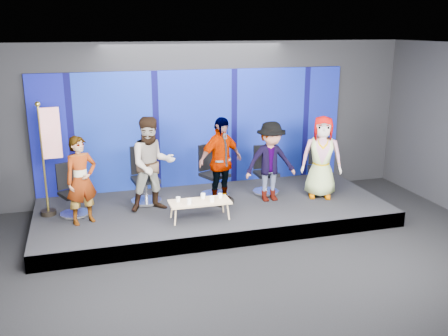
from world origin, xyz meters
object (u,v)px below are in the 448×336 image
Objects in this scene: mug_e at (220,196)px; chair_b at (145,184)px; coffee_table at (200,202)px; panelist_e at (322,157)px; mug_c at (203,196)px; chair_e at (318,174)px; panelist_b at (152,164)px; mug_a at (178,199)px; chair_d at (265,178)px; flag_stand at (49,156)px; mug_d at (212,199)px; chair_a at (73,198)px; panelist_c at (221,161)px; panelist_a at (81,180)px; panelist_d at (271,162)px; mug_b at (189,201)px; chair_c at (213,179)px.

chair_b is at bearing 137.27° from mug_e.
coffee_table is 12.82× the size of mug_e.
panelist_e is 17.62× the size of mug_c.
coffee_table is (-2.96, -1.01, -0.03)m from chair_e.
mug_a is (0.37, -0.66, -0.53)m from panelist_b.
chair_e is 0.93× the size of coffee_table.
mug_e is (-1.32, -1.05, 0.06)m from chair_d.
chair_e is 10.88× the size of mug_c.
mug_c is at bearing -23.04° from flag_stand.
panelist_b is 1.38m from mug_d.
chair_a is 10.24× the size of mug_c.
panelist_c is 18.18× the size of mug_c.
panelist_a is 15.34× the size of mug_d.
panelist_a reaches higher than mug_e.
panelist_a is 1.38m from panelist_b.
panelist_e is at bearing -27.68° from panelist_c.
panelist_c reaches higher than panelist_d.
panelist_e is 3.10m from mug_b.
panelist_c is (2.71, 0.29, 0.08)m from panelist_a.
mug_d reaches higher than mug_b.
chair_e is at bearing -28.09° from chair_c.
mug_d is 0.05× the size of flag_stand.
panelist_b is at bearing 150.31° from mug_e.
mug_e is at bearing -1.01° from mug_a.
panelist_e is at bearing -8.49° from panelist_b.
panelist_c reaches higher than chair_c.
mug_c is (-1.55, -0.49, -0.43)m from panelist_d.
chair_b is at bearing -167.73° from panelist_e.
chair_b reaches higher than mug_d.
coffee_table is at bearing -145.80° from panelist_e.
mug_b is (2.06, -1.00, 0.07)m from chair_a.
panelist_b is 20.76× the size of mug_e.
chair_c is 1.31m from panelist_d.
panelist_c is at bearing -27.04° from chair_a.
mug_b is at bearing -143.67° from mug_c.
mug_c is at bearing -139.76° from chair_e.
chair_b is at bearing 156.23° from chair_c.
flag_stand is at bearing 174.61° from panelist_d.
chair_c is at bearing -7.13° from panelist_a.
panelist_a reaches higher than chair_e.
chair_e is (5.25, 0.12, 0.02)m from chair_a.
panelist_b is 17.47× the size of mug_d.
chair_b reaches higher than coffee_table.
panelist_b is 0.92m from mug_a.
mug_e is at bearing -35.01° from panelist_b.
panelist_c is at bearing 48.65° from mug_c.
panelist_c is 18.80× the size of mug_a.
chair_a is at bearing 156.69° from mug_a.
chair_c is 0.50× the size of flag_stand.
mug_b is at bearing -39.42° from panelist_a.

